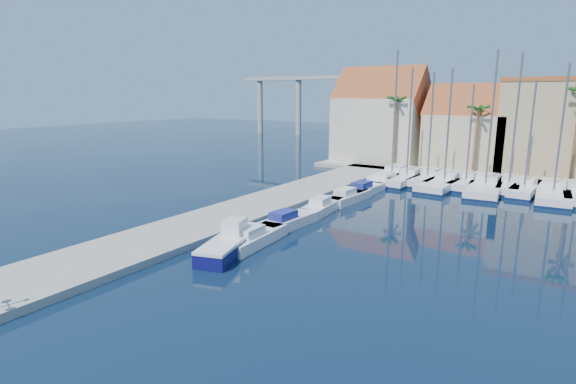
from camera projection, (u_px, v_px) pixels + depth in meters
name	position (u px, v px, depth m)	size (l,w,h in m)	color
ground	(206.00, 301.00, 22.28)	(260.00, 260.00, 0.00)	black
quay_west	(239.00, 212.00, 38.08)	(6.00, 77.00, 0.50)	gray
shore_north	(533.00, 175.00, 56.02)	(54.00, 16.00, 0.50)	gray
fishing_boat	(229.00, 244.00, 28.75)	(3.54, 6.14, 2.04)	#0E0D4F
motorboat_west_0	(253.00, 238.00, 30.55)	(2.34, 6.08, 1.40)	white
motorboat_west_1	(287.00, 221.00, 34.54)	(2.24, 5.92, 1.40)	white
motorboat_west_2	(323.00, 206.00, 39.24)	(2.38, 5.89, 1.40)	white
motorboat_west_3	(348.00, 197.00, 42.77)	(2.38, 6.17, 1.40)	white
motorboat_west_4	(364.00, 189.00, 46.02)	(2.24, 6.37, 1.40)	white
motorboat_west_5	(387.00, 180.00, 51.00)	(3.02, 7.37, 1.40)	white
sailboat_0	(393.00, 175.00, 53.98)	(2.86, 10.30, 14.96)	white
sailboat_1	(409.00, 178.00, 52.16)	(3.59, 10.64, 12.97)	white
sailboat_2	(429.00, 178.00, 51.87)	(2.50, 9.37, 12.41)	white
sailboat_3	(446.00, 182.00, 49.77)	(3.82, 11.98, 12.69)	white
sailboat_4	(467.00, 182.00, 49.47)	(2.84, 8.65, 11.13)	white
sailboat_5	(486.00, 186.00, 47.49)	(4.14, 12.19, 14.37)	white
sailboat_6	(509.00, 185.00, 47.61)	(2.75, 8.42, 14.13)	white
sailboat_7	(525.00, 188.00, 46.09)	(2.62, 8.55, 11.41)	white
sailboat_8	(553.00, 192.00, 44.35)	(3.69, 11.49, 12.86)	white
building_0	(381.00, 119.00, 64.62)	(12.30, 9.00, 13.50)	beige
building_1	(468.00, 132.00, 58.43)	(10.30, 8.00, 11.00)	#C3AE89
building_2	(568.00, 127.00, 53.13)	(14.20, 10.20, 11.50)	tan
palm_0	(397.00, 102.00, 57.84)	(2.60, 2.60, 10.15)	brown
palm_1	(478.00, 111.00, 52.67)	(2.60, 2.60, 9.15)	brown
viaduct	(323.00, 94.00, 108.01)	(48.00, 2.20, 14.45)	#9E9E99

